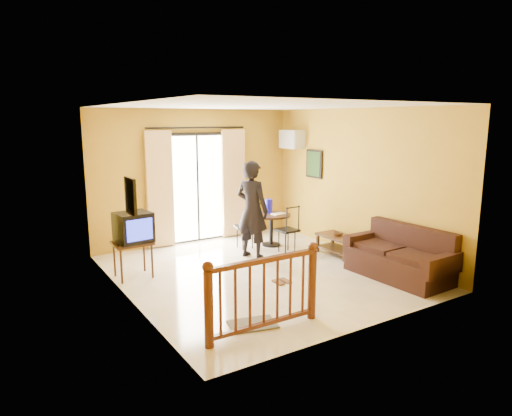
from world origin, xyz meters
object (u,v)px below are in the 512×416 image
dining_table (271,221)px  standing_person (252,210)px  sofa (401,259)px  coffee_table (338,242)px  television (133,227)px

dining_table → standing_person: standing_person is taller
sofa → standing_person: (-1.49, 2.27, 0.60)m
coffee_table → standing_person: standing_person is taller
television → standing_person: standing_person is taller
television → sofa: 4.44m
dining_table → standing_person: (-0.77, -0.50, 0.40)m
television → coffee_table: (3.72, -0.85, -0.60)m
dining_table → standing_person: bearing=-147.1°
coffee_table → sofa: sofa is taller
television → coffee_table: 3.86m
coffee_table → dining_table: bearing=119.5°
television → sofa: (3.73, -2.35, -0.53)m
coffee_table → sofa: bearing=-89.8°
television → coffee_table: television is taller
sofa → standing_person: size_ratio=0.98×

